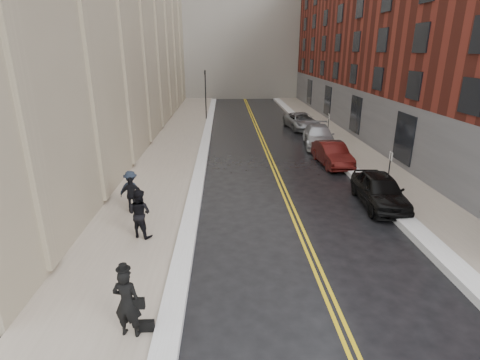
{
  "coord_description": "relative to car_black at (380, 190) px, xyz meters",
  "views": [
    {
      "loc": [
        -0.63,
        -10.22,
        7.19
      ],
      "look_at": [
        0.02,
        5.74,
        1.6
      ],
      "focal_mm": 28.0,
      "sensor_mm": 36.0,
      "label": 1
    }
  ],
  "objects": [
    {
      "name": "car_maroon",
      "position": [
        -0.44,
        6.77,
        -0.05
      ],
      "size": [
        1.85,
        4.59,
        1.48
      ],
      "primitive_type": "imported",
      "rotation": [
        0.0,
        0.0,
        0.06
      ],
      "color": "#430E0C",
      "rests_on": "ground"
    },
    {
      "name": "pedestrian_main",
      "position": [
        -9.97,
        -8.53,
        0.35
      ],
      "size": [
        0.78,
        0.58,
        1.96
      ],
      "primitive_type": "imported",
      "rotation": [
        0.0,
        0.0,
        2.98
      ],
      "color": "black",
      "rests_on": "sidewalk_left"
    },
    {
      "name": "traffic_signal",
      "position": [
        -9.4,
        23.67,
        2.3
      ],
      "size": [
        0.18,
        0.15,
        5.2
      ],
      "color": "black",
      "rests_on": "ground"
    },
    {
      "name": "snow_ridge_left",
      "position": [
        -9.0,
        9.67,
        -0.66
      ],
      "size": [
        0.7,
        60.8,
        0.26
      ],
      "primitive_type": "cube",
      "color": "white",
      "rests_on": "ground"
    },
    {
      "name": "pedestrian_b",
      "position": [
        -11.84,
        -0.01,
        0.24
      ],
      "size": [
        1.21,
        0.81,
        1.75
      ],
      "primitive_type": "imported",
      "rotation": [
        0.0,
        0.0,
        3.0
      ],
      "color": "#1B2330",
      "rests_on": "sidewalk_left"
    },
    {
      "name": "parking_sign_near",
      "position": [
        1.1,
        1.67,
        0.57
      ],
      "size": [
        0.06,
        0.35,
        2.23
      ],
      "color": "black",
      "rests_on": "ground"
    },
    {
      "name": "ground",
      "position": [
        -6.8,
        -6.33,
        -0.79
      ],
      "size": [
        160.0,
        160.0,
        0.0
      ],
      "primitive_type": "plane",
      "color": "black",
      "rests_on": "ground"
    },
    {
      "name": "car_silver_near",
      "position": [
        -0.09,
        11.87,
        0.0
      ],
      "size": [
        2.87,
        5.68,
        1.58
      ],
      "primitive_type": "imported",
      "rotation": [
        0.0,
        0.0,
        -0.12
      ],
      "color": "#AFB1B7",
      "rests_on": "ground"
    },
    {
      "name": "sidewalk_left",
      "position": [
        -11.3,
        9.67,
        -0.71
      ],
      "size": [
        4.0,
        64.0,
        0.15
      ],
      "primitive_type": "cube",
      "color": "gray",
      "rests_on": "ground"
    },
    {
      "name": "building_right",
      "position": [
        10.7,
        16.67,
        8.21
      ],
      "size": [
        14.0,
        50.0,
        18.0
      ],
      "primitive_type": "cube",
      "color": "maroon",
      "rests_on": "ground"
    },
    {
      "name": "lane_stripe_a",
      "position": [
        -4.42,
        9.67,
        -0.78
      ],
      "size": [
        0.12,
        64.0,
        0.01
      ],
      "primitive_type": "cube",
      "color": "gold",
      "rests_on": "ground"
    },
    {
      "name": "snow_ridge_right",
      "position": [
        0.35,
        9.67,
        -0.64
      ],
      "size": [
        0.85,
        60.8,
        0.3
      ],
      "primitive_type": "cube",
      "color": "white",
      "rests_on": "ground"
    },
    {
      "name": "pedestrian_c",
      "position": [
        -11.67,
        -0.64,
        0.2
      ],
      "size": [
        1.04,
        0.6,
        1.66
      ],
      "primitive_type": "imported",
      "rotation": [
        0.0,
        0.0,
        3.35
      ],
      "color": "black",
      "rests_on": "sidewalk_left"
    },
    {
      "name": "car_silver_far",
      "position": [
        -0.14,
        18.57,
        -0.05
      ],
      "size": [
        3.03,
        5.57,
        1.48
      ],
      "primitive_type": "imported",
      "rotation": [
        0.0,
        0.0,
        0.11
      ],
      "color": "gray",
      "rests_on": "ground"
    },
    {
      "name": "pedestrian_a",
      "position": [
        -10.81,
        -3.04,
        0.35
      ],
      "size": [
        1.19,
        1.09,
        1.98
      ],
      "primitive_type": "imported",
      "rotation": [
        0.0,
        0.0,
        2.71
      ],
      "color": "black",
      "rests_on": "sidewalk_left"
    },
    {
      "name": "parking_sign_far",
      "position": [
        1.1,
        13.67,
        0.57
      ],
      "size": [
        0.06,
        0.35,
        2.23
      ],
      "color": "black",
      "rests_on": "ground"
    },
    {
      "name": "sidewalk_right",
      "position": [
        2.2,
        9.67,
        -0.71
      ],
      "size": [
        3.0,
        64.0,
        0.15
      ],
      "primitive_type": "cube",
      "color": "gray",
      "rests_on": "ground"
    },
    {
      "name": "car_black",
      "position": [
        0.0,
        0.0,
        0.0
      ],
      "size": [
        2.1,
        4.71,
        1.57
      ],
      "primitive_type": "imported",
      "rotation": [
        0.0,
        0.0,
        -0.05
      ],
      "color": "black",
      "rests_on": "ground"
    },
    {
      "name": "lane_stripe_b",
      "position": [
        -4.18,
        9.67,
        -0.78
      ],
      "size": [
        0.12,
        64.0,
        0.01
      ],
      "primitive_type": "cube",
      "color": "gold",
      "rests_on": "ground"
    }
  ]
}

